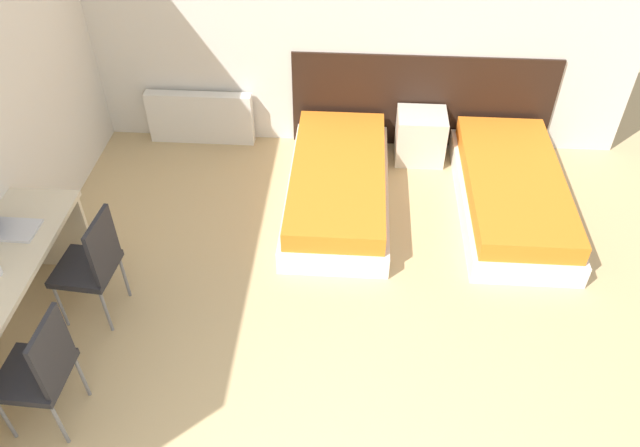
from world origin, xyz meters
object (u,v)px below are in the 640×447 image
bed_near_door (512,192)px  laptop (4,223)px  nightstand (420,136)px  chair_near_notebook (41,369)px  bed_near_window (338,185)px  chair_near_laptop (92,262)px

bed_near_door → laptop: size_ratio=5.61×
nightstand → laptop: laptop is taller
bed_near_door → chair_near_notebook: (-3.17, -2.29, 0.32)m
laptop → nightstand: bearing=36.5°
bed_near_window → nightstand: 1.06m
nightstand → chair_near_notebook: size_ratio=0.53×
bed_near_door → chair_near_notebook: chair_near_notebook is taller
bed_near_window → chair_near_notebook: 2.84m
laptop → bed_near_window: bearing=33.0°
bed_near_door → nightstand: (-0.76, 0.74, 0.06)m
bed_near_window → chair_near_notebook: chair_near_notebook is taller
bed_near_window → nightstand: size_ratio=3.91×
laptop → chair_near_notebook: bearing=-59.0°
nightstand → chair_near_laptop: chair_near_laptop is taller
bed_near_window → chair_near_laptop: bearing=-139.7°
bed_near_door → chair_near_notebook: 3.92m
bed_near_window → bed_near_door: same height
chair_near_laptop → laptop: bearing=-177.5°
nightstand → chair_near_notebook: bearing=-128.5°
nightstand → bed_near_window: bearing=-135.5°
laptop → bed_near_door: bearing=21.1°
chair_near_laptop → laptop: laptop is taller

